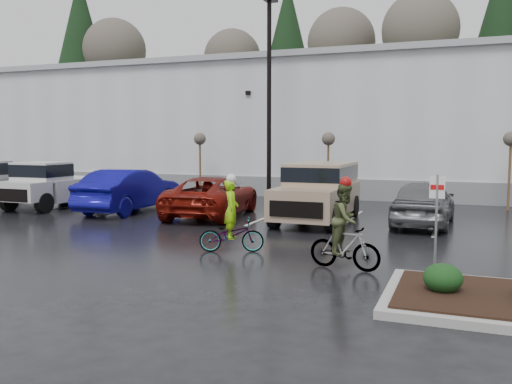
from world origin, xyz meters
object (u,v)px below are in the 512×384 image
at_px(car_blue, 130,190).
at_px(sapling_west, 200,142).
at_px(pickup_white, 58,184).
at_px(fire_lane_sign, 436,214).
at_px(cyclist_hivis, 231,227).
at_px(sapling_east, 511,143).
at_px(cyclist_olive, 345,235).
at_px(lamppost, 269,76).
at_px(car_grey, 424,202).
at_px(suv_tan, 317,193).
at_px(car_red, 212,196).
at_px(sapling_mid, 328,143).

bearing_deg(car_blue, sapling_west, -92.44).
bearing_deg(pickup_white, fire_lane_sign, -24.32).
distance_m(fire_lane_sign, cyclist_hivis, 5.28).
xyz_separation_m(sapling_east, fire_lane_sign, (-2.20, -12.80, -1.32)).
bearing_deg(sapling_west, fire_lane_sign, -47.33).
distance_m(sapling_east, cyclist_olive, 13.14).
relative_size(lamppost, pickup_white, 1.77).
bearing_deg(cyclist_olive, sapling_east, -8.48).
distance_m(pickup_white, cyclist_olive, 15.27).
relative_size(pickup_white, car_grey, 1.14).
bearing_deg(sapling_west, suv_tan, -37.71).
bearing_deg(pickup_white, car_red, -0.85).
bearing_deg(car_red, sapling_mid, -124.46).
height_order(car_blue, cyclist_hivis, cyclist_hivis).
height_order(lamppost, car_grey, lamppost).
distance_m(sapling_west, car_red, 7.05).
xyz_separation_m(sapling_west, sapling_east, (14.00, 0.00, 0.00)).
height_order(sapling_mid, cyclist_olive, sapling_mid).
bearing_deg(lamppost, pickup_white, -149.24).
height_order(sapling_west, cyclist_olive, sapling_west).
distance_m(sapling_mid, suv_tan, 6.14).
height_order(sapling_west, car_grey, sapling_west).
xyz_separation_m(lamppost, pickup_white, (-7.90, -4.70, -4.71)).
relative_size(car_red, car_grey, 1.18).
bearing_deg(car_red, suv_tan, 173.16).
relative_size(sapling_west, car_blue, 0.62).
bearing_deg(cyclist_hivis, cyclist_olive, -125.08).
bearing_deg(car_red, fire_lane_sign, 133.15).
height_order(pickup_white, car_grey, pickup_white).
distance_m(sapling_west, cyclist_olive, 15.90).
bearing_deg(sapling_mid, lamppost, -158.20).
distance_m(pickup_white, cyclist_hivis, 12.13).
xyz_separation_m(sapling_west, pickup_white, (-3.90, -5.70, -1.75)).
bearing_deg(sapling_mid, car_blue, -138.78).
bearing_deg(suv_tan, lamppost, 126.14).
xyz_separation_m(car_blue, cyclist_olive, (10.04, -6.47, -0.08)).
bearing_deg(sapling_west, car_grey, -25.47).
relative_size(fire_lane_sign, cyclist_olive, 1.06).
bearing_deg(fire_lane_sign, cyclist_hivis, 165.57).
distance_m(sapling_west, sapling_east, 14.00).
bearing_deg(cyclist_hivis, car_grey, -54.95).
relative_size(car_blue, cyclist_hivis, 2.57).
height_order(sapling_east, suv_tan, sapling_east).
bearing_deg(car_red, car_blue, -6.31).
bearing_deg(sapling_west, car_blue, -91.73).
xyz_separation_m(sapling_east, cyclist_hivis, (-7.25, -11.50, -2.09)).
bearing_deg(cyclist_hivis, sapling_east, -52.57).
distance_m(car_red, cyclist_olive, 9.13).
bearing_deg(car_blue, cyclist_hivis, 140.06).
bearing_deg(sapling_west, cyclist_olive, -51.33).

